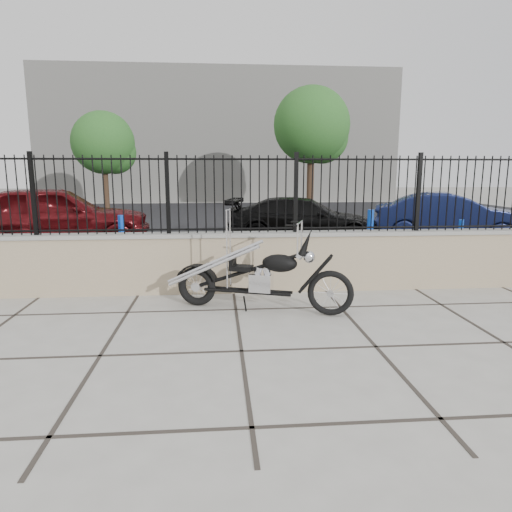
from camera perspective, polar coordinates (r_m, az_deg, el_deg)
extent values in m
plane|color=#99968E|center=(5.06, -1.82, -11.82)|extent=(90.00, 90.00, 0.00)
plane|color=black|center=(17.28, -4.02, 4.28)|extent=(30.00, 30.00, 0.00)
cube|color=gray|center=(7.32, -2.88, -0.78)|extent=(14.00, 0.36, 0.96)
cube|color=black|center=(7.18, -2.96, 7.69)|extent=(14.00, 0.08, 1.20)
cube|color=beige|center=(31.23, -4.52, 14.50)|extent=(22.00, 6.00, 8.00)
imported|color=#4E0B0E|center=(12.60, -23.82, 4.59)|extent=(4.91, 2.78, 1.58)
imported|color=black|center=(12.54, 5.97, 4.54)|extent=(4.40, 2.57, 1.20)
imported|color=#10173C|center=(13.59, 23.08, 4.48)|extent=(4.24, 2.69, 1.32)
cylinder|color=#0B58B3|center=(9.91, -16.41, 1.99)|extent=(0.15, 0.15, 1.02)
cylinder|color=blue|center=(10.00, 14.03, 2.46)|extent=(0.14, 0.14, 1.11)
cylinder|color=blue|center=(10.96, 24.14, 1.91)|extent=(0.13, 0.13, 0.87)
cylinder|color=#382619|center=(21.68, -18.27, 8.47)|extent=(0.26, 0.26, 2.56)
sphere|color=#356024|center=(21.71, -18.59, 13.64)|extent=(2.73, 2.73, 2.73)
cylinder|color=#382619|center=(21.50, 6.81, 9.82)|extent=(0.32, 0.32, 3.23)
sphere|color=#2D5720|center=(21.61, 6.97, 16.41)|extent=(3.45, 3.45, 3.45)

